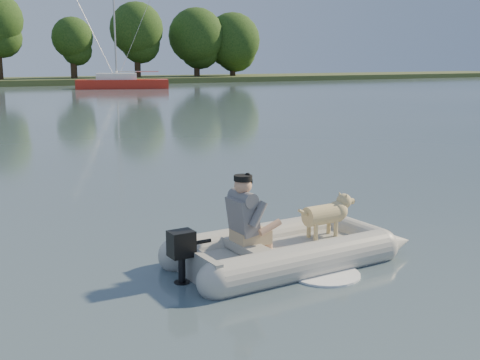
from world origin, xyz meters
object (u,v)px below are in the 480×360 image
dog (323,218)px  dinghy (289,220)px  sailboat (122,83)px  man (244,213)px

dog → dinghy: bearing=-175.4°
dog → sailboat: bearing=73.1°
dinghy → sailboat: 49.10m
man → dog: (1.29, 0.06, -0.25)m
man → sailboat: (13.22, 47.46, -0.25)m
dinghy → sailboat: sailboat is taller
dinghy → man: bearing=175.8°
man → sailboat: sailboat is taller
dinghy → man: size_ratio=4.18×
man → dinghy: bearing=-4.2°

